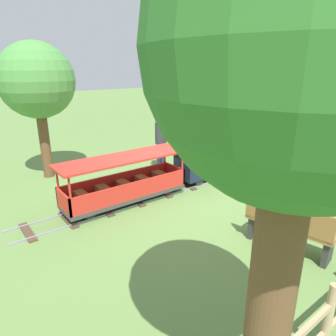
{
  "coord_description": "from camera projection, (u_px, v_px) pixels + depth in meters",
  "views": [
    {
      "loc": [
        5.08,
        -3.85,
        2.72
      ],
      "look_at": [
        0.0,
        0.08,
        0.55
      ],
      "focal_mm": 32.32,
      "sensor_mm": 36.0,
      "label": 1
    }
  ],
  "objects": [
    {
      "name": "ground_plane",
      "position": [
        165.0,
        191.0,
        6.91
      ],
      "size": [
        60.0,
        60.0,
        0.0
      ],
      "primitive_type": "plane",
      "color": "#608442"
    },
    {
      "name": "track",
      "position": [
        161.0,
        192.0,
        6.83
      ],
      "size": [
        0.73,
        6.4,
        0.04
      ],
      "color": "gray",
      "rests_on": "ground_plane"
    },
    {
      "name": "locomotive",
      "position": [
        201.0,
        163.0,
        7.38
      ],
      "size": [
        0.69,
        1.45,
        1.05
      ],
      "color": "#192338",
      "rests_on": "ground_plane"
    },
    {
      "name": "passenger_car",
      "position": [
        125.0,
        184.0,
        6.18
      ],
      "size": [
        0.79,
        2.7,
        0.97
      ],
      "color": "#3F3F3F",
      "rests_on": "ground_plane"
    },
    {
      "name": "conductor_person",
      "position": [
        161.0,
        137.0,
        7.87
      ],
      "size": [
        0.3,
        0.3,
        1.62
      ],
      "color": "#282D47",
      "rests_on": "ground_plane"
    },
    {
      "name": "park_bench",
      "position": [
        289.0,
        226.0,
        4.58
      ],
      "size": [
        1.35,
        0.63,
        0.82
      ],
      "color": "olive",
      "rests_on": "ground_plane"
    },
    {
      "name": "oak_tree_near",
      "position": [
        37.0,
        82.0,
        7.1
      ],
      "size": [
        1.78,
        1.78,
        3.29
      ],
      "color": "brown",
      "rests_on": "ground_plane"
    },
    {
      "name": "oak_tree_far",
      "position": [
        303.0,
        62.0,
        1.56
      ],
      "size": [
        1.71,
        1.71,
        3.66
      ],
      "color": "brown",
      "rests_on": "ground_plane"
    }
  ]
}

